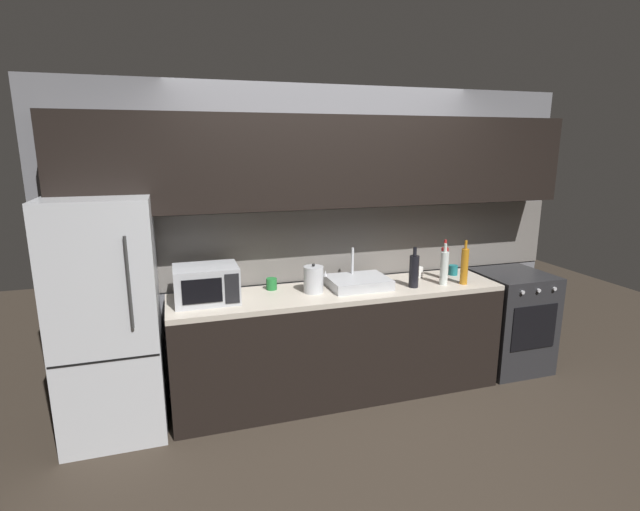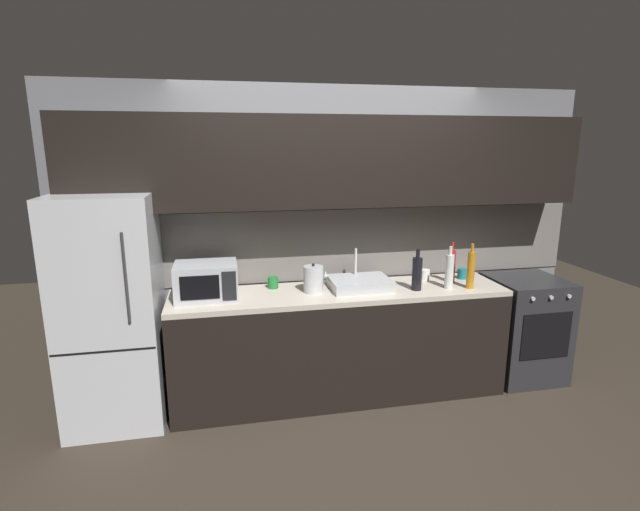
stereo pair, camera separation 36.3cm
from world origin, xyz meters
The scene contains 15 objects.
ground_plane centered at (0.00, 0.00, 0.00)m, with size 10.00×10.00×0.00m, color #2D261E.
back_wall centered at (0.00, 1.20, 1.55)m, with size 4.41×0.44×2.50m.
counter_run centered at (0.00, 0.90, 0.45)m, with size 2.67×0.60×0.90m.
refrigerator centered at (-1.71, 0.90, 0.85)m, with size 0.68×0.69×1.70m.
oven_range centered at (1.67, 0.90, 0.45)m, with size 0.60×0.62×0.90m.
microwave centered at (-1.03, 0.92, 1.04)m, with size 0.46×0.35×0.27m.
sink_basin centered at (0.17, 0.93, 0.94)m, with size 0.48×0.38×0.30m.
kettle centered at (-0.22, 0.91, 1.00)m, with size 0.19×0.16×0.23m.
wine_bottle_red centered at (0.97, 0.95, 1.04)m, with size 0.06×0.06×0.34m.
wine_bottle_clear centered at (0.87, 0.78, 1.04)m, with size 0.07×0.07×0.35m.
wine_bottle_dark centered at (0.60, 0.79, 1.04)m, with size 0.08×0.08×0.33m.
wine_bottle_amber centered at (1.04, 0.75, 1.05)m, with size 0.06×0.06×0.37m.
mug_green centered at (-0.52, 1.07, 0.95)m, with size 0.08×0.08×0.09m, color #1E6B2D.
mug_teal centered at (1.11, 1.02, 0.94)m, with size 0.08×0.08×0.09m, color #19666B.
mug_white centered at (0.79, 1.05, 0.94)m, with size 0.08×0.08×0.09m, color silver.
Camera 1 is at (-1.25, -2.54, 2.03)m, focal length 26.83 mm.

